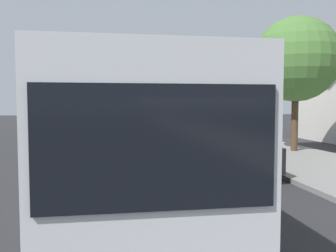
% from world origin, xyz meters
% --- Properties ---
extents(bus_lead, '(2.58, 12.20, 3.21)m').
position_xyz_m(bus_lead, '(-1.30, 9.61, 1.69)').
color(bus_lead, silver).
rests_on(bus_lead, ground_plane).
extents(bus_second_in_line, '(2.58, 11.65, 3.21)m').
position_xyz_m(bus_second_in_line, '(-1.30, 23.31, 1.69)').
color(bus_second_in_line, '#33724C').
rests_on(bus_second_in_line, ground_plane).
extents(bus_middle, '(2.58, 11.25, 3.21)m').
position_xyz_m(bus_middle, '(-1.30, 36.69, 1.69)').
color(bus_middle, maroon).
rests_on(bus_middle, ground_plane).
extents(bus_fourth_in_line, '(2.58, 11.98, 3.21)m').
position_xyz_m(bus_fourth_in_line, '(-1.30, 50.07, 1.69)').
color(bus_fourth_in_line, silver).
rests_on(bus_fourth_in_line, ground_plane).
extents(bus_rear, '(2.58, 11.77, 3.21)m').
position_xyz_m(bus_rear, '(-1.30, 64.08, 1.69)').
color(bus_rear, maroon).
rests_on(bus_rear, ground_plane).
extents(white_suv, '(1.86, 4.97, 1.90)m').
position_xyz_m(white_suv, '(2.40, 12.34, 1.03)').
color(white_suv, black).
rests_on(white_suv, ground_plane).
extents(box_truck_oncoming, '(2.35, 7.09, 3.15)m').
position_xyz_m(box_truck_oncoming, '(-4.60, 66.85, 1.70)').
color(box_truck_oncoming, black).
rests_on(box_truck_oncoming, ground_plane).
extents(streetlamp_mid, '(6.41, 0.28, 7.63)m').
position_xyz_m(streetlamp_mid, '(4.10, 27.80, 4.91)').
color(streetlamp_mid, gray).
rests_on(streetlamp_mid, sidewalk).
extents(streetlamp_far, '(5.85, 0.28, 8.90)m').
position_xyz_m(streetlamp_far, '(4.10, 47.92, 5.54)').
color(streetlamp_far, gray).
rests_on(streetlamp_far, sidewalk).
extents(roadside_tree, '(4.06, 4.06, 6.45)m').
position_xyz_m(roadside_tree, '(6.99, 16.02, 4.55)').
color(roadside_tree, '#4C3823').
rests_on(roadside_tree, sidewalk).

